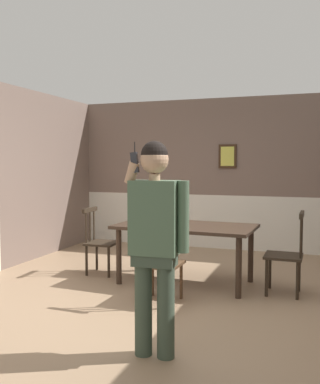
# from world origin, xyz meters

# --- Properties ---
(ground_plane) EXTENTS (6.85, 6.85, 0.00)m
(ground_plane) POSITION_xyz_m (0.00, 0.00, 0.00)
(ground_plane) COLOR #9E7F60
(room_back_partition) EXTENTS (5.35, 0.17, 2.68)m
(room_back_partition) POSITION_xyz_m (0.00, 3.12, 1.29)
(room_back_partition) COLOR #756056
(room_back_partition) RESTS_ON ground_plane
(dining_table) EXTENTS (1.78, 1.02, 0.75)m
(dining_table) POSITION_xyz_m (0.05, 0.71, 0.66)
(dining_table) COLOR #38281E
(dining_table) RESTS_ON ground_plane
(chair_near_window) EXTENTS (0.45, 0.45, 0.97)m
(chair_near_window) POSITION_xyz_m (0.01, -0.14, 0.46)
(chair_near_window) COLOR #513823
(chair_near_window) RESTS_ON ground_plane
(chair_by_doorway) EXTENTS (0.44, 0.44, 0.98)m
(chair_by_doorway) POSITION_xyz_m (1.30, 0.65, 0.47)
(chair_by_doorway) COLOR #2D2319
(chair_by_doorway) RESTS_ON ground_plane
(chair_at_table_head) EXTENTS (0.43, 0.43, 0.92)m
(chair_at_table_head) POSITION_xyz_m (-1.20, 0.78, 0.45)
(chair_at_table_head) COLOR #2D2319
(chair_at_table_head) RESTS_ON ground_plane
(person_figure) EXTENTS (0.54, 0.22, 1.71)m
(person_figure) POSITION_xyz_m (0.41, -1.39, 0.98)
(person_figure) COLOR #3A493A
(person_figure) RESTS_ON ground_plane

